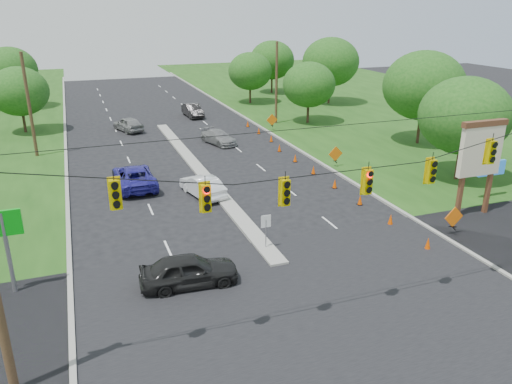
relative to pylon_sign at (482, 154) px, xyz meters
name	(u,v)px	position (x,y,z in m)	size (l,w,h in m)	color
ground	(315,308)	(-14.31, -6.20, -4.00)	(160.00, 160.00, 0.00)	black
grass_right	(497,141)	(15.69, 13.80, -4.00)	(40.00, 160.00, 0.06)	#1E4714
cross_street	(315,308)	(-14.31, -6.20, -4.00)	(160.00, 14.00, 0.02)	black
curb_left	(66,154)	(-24.41, 23.80, -4.00)	(0.25, 110.00, 0.16)	gray
curb_right	(273,135)	(-4.21, 23.80, -4.00)	(0.25, 110.00, 0.16)	gray
median	(199,171)	(-14.31, 14.80, -4.00)	(1.00, 34.00, 0.18)	gray
median_sign	(266,225)	(-14.31, -0.20, -2.54)	(0.55, 0.06, 2.05)	gray
signal_span	(331,213)	(-14.37, -7.20, 0.97)	(25.60, 0.32, 9.00)	#422D1C
utility_pole_far_left	(29,106)	(-26.81, 23.80, 0.50)	(0.28, 0.28, 9.00)	#422D1C
utility_pole_far_right	(276,83)	(-1.81, 28.80, 0.50)	(0.28, 0.28, 9.00)	#422D1C
pylon_sign	(482,154)	(0.00, 0.00, 0.00)	(5.90, 2.30, 6.12)	#59331E
cone_0	(428,244)	(-5.99, -3.20, -3.65)	(0.32, 0.32, 0.70)	#DC4400
cone_1	(391,219)	(-5.99, 0.30, -3.65)	(0.32, 0.32, 0.70)	#DC4400
cone_2	(360,200)	(-5.99, 3.80, -3.65)	(0.32, 0.32, 0.70)	#DC4400
cone_3	(335,184)	(-5.99, 7.30, -3.65)	(0.32, 0.32, 0.70)	#DC4400
cone_4	(313,170)	(-5.99, 10.80, -3.65)	(0.32, 0.32, 0.70)	#DC4400
cone_5	(295,158)	(-5.99, 14.30, -3.65)	(0.32, 0.32, 0.70)	#DC4400
cone_6	(279,148)	(-5.99, 17.80, -3.65)	(0.32, 0.32, 0.70)	#DC4400
cone_7	(271,138)	(-5.39, 21.30, -3.65)	(0.32, 0.32, 0.70)	#DC4400
cone_8	(259,131)	(-5.39, 24.80, -3.65)	(0.32, 0.32, 0.70)	#DC4400
cone_9	(248,124)	(-5.39, 28.30, -3.65)	(0.32, 0.32, 0.70)	#DC4400
work_sign_0	(454,218)	(-3.51, -2.20, -2.91)	(1.27, 0.58, 1.37)	black
work_sign_1	(336,155)	(-3.51, 11.80, -2.91)	(1.27, 0.58, 1.37)	black
work_sign_2	(272,120)	(-3.51, 25.80, -2.91)	(1.27, 0.58, 1.37)	black
tree_5	(19,91)	(-28.31, 33.80, 0.34)	(5.88, 5.88, 6.86)	black
tree_6	(10,70)	(-30.31, 48.80, 0.96)	(6.72, 6.72, 7.84)	black
tree_7	(465,116)	(3.69, 5.80, 0.96)	(6.72, 6.72, 7.84)	black
tree_8	(424,86)	(7.69, 15.80, 1.58)	(7.56, 7.56, 8.82)	black
tree_9	(309,85)	(1.69, 27.80, 0.34)	(5.88, 5.88, 6.86)	black
tree_10	(331,62)	(9.69, 37.80, 1.58)	(7.56, 7.56, 8.82)	black
tree_11	(272,60)	(5.69, 48.80, 0.96)	(6.72, 6.72, 7.84)	black
tree_12	(250,71)	(-0.31, 41.80, 0.34)	(5.88, 5.88, 6.86)	black
black_sedan	(189,270)	(-19.06, -2.38, -3.21)	(1.87, 4.64, 1.58)	black
white_sedan	(202,186)	(-15.46, 9.10, -3.27)	(1.55, 4.43, 1.46)	white
blue_pickup	(134,177)	(-19.70, 12.58, -3.19)	(2.70, 5.85, 1.62)	navy
silver_car_far	(218,137)	(-10.46, 22.39, -3.35)	(1.83, 4.51, 1.31)	gray
silver_car_oncoming	(128,124)	(-18.02, 30.76, -3.23)	(1.81, 4.51, 1.54)	gray
dark_car_receding	(193,110)	(-9.84, 35.70, -3.24)	(1.62, 4.65, 1.53)	black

